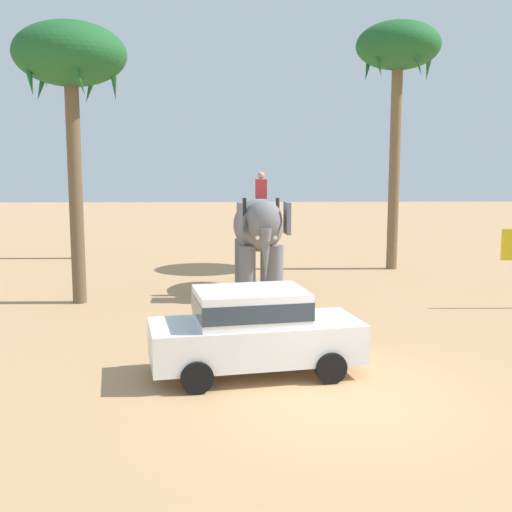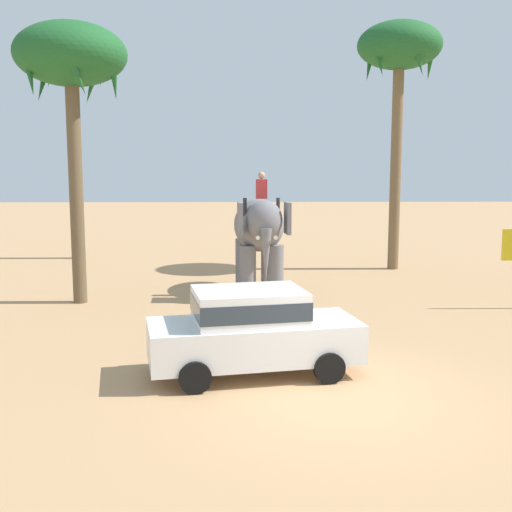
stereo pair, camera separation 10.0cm
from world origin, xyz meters
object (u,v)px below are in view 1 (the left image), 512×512
Objects in this scene: car_sedan_foreground at (254,328)px; palm_tree_near_hut at (69,64)px; palm_tree_behind_elephant at (70,62)px; palm_tree_left_of_road at (398,55)px; elephant_with_mahout at (259,231)px.

car_sedan_foreground is 0.45× the size of palm_tree_near_hut.
palm_tree_left_of_road reaches higher than palm_tree_behind_elephant.
palm_tree_near_hut is (-7.43, 15.90, 7.40)m from car_sedan_foreground.
elephant_with_mahout is 0.48× the size of palm_tree_behind_elephant.
palm_tree_near_hut is at bearing 166.49° from palm_tree_left_of_road.
palm_tree_left_of_road is (5.81, 12.71, 7.31)m from car_sedan_foreground.
car_sedan_foreground is at bearing -64.94° from palm_tree_near_hut.
palm_tree_behind_elephant reaches higher than elephant_with_mahout.
elephant_with_mahout is 0.41× the size of palm_tree_left_of_road.
palm_tree_left_of_road is at bearing -13.51° from palm_tree_near_hut.
car_sedan_foreground is 1.11× the size of elephant_with_mahout.
palm_tree_behind_elephant is 0.86× the size of palm_tree_left_of_road.
elephant_with_mahout is 0.41× the size of palm_tree_near_hut.
car_sedan_foreground is 0.54× the size of palm_tree_behind_elephant.
elephant_with_mahout reaches higher than car_sedan_foreground.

